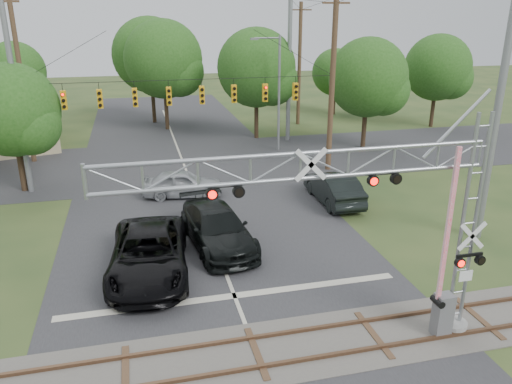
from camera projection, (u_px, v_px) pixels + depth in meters
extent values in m
cube|color=#2D2D2F|center=(215.00, 245.00, 22.96)|extent=(14.00, 90.00, 0.02)
cube|color=#2D2D2F|center=(183.00, 162.00, 35.76)|extent=(90.00, 12.00, 0.02)
cube|color=#534D48|center=(257.00, 354.00, 15.64)|extent=(90.00, 3.20, 0.05)
cube|color=brown|center=(262.00, 367.00, 14.96)|extent=(90.00, 0.12, 0.14)
cube|color=brown|center=(251.00, 338.00, 16.28)|extent=(90.00, 0.12, 0.14)
cylinder|color=gray|center=(453.00, 325.00, 16.85)|extent=(0.93, 0.93, 0.31)
cube|color=silver|center=(466.00, 276.00, 15.86)|extent=(0.46, 0.03, 0.36)
cube|color=slate|center=(442.00, 315.00, 16.31)|extent=(0.57, 0.46, 1.54)
cube|color=red|center=(448.00, 228.00, 15.20)|extent=(0.14, 0.09, 5.14)
cylinder|color=gray|center=(16.00, 95.00, 28.02)|extent=(0.32, 0.32, 11.50)
cylinder|color=#493021|center=(332.00, 84.00, 32.30)|extent=(0.36, 0.36, 11.50)
cylinder|color=black|center=(185.00, 80.00, 29.97)|extent=(19.00, 0.03, 0.03)
cube|color=#EDA710|center=(64.00, 100.00, 28.71)|extent=(0.30, 0.30, 1.10)
cube|color=#EDA710|center=(100.00, 99.00, 29.16)|extent=(0.30, 0.30, 1.10)
cube|color=#EDA710|center=(135.00, 97.00, 29.61)|extent=(0.30, 0.30, 1.10)
cube|color=#EDA710|center=(169.00, 96.00, 30.06)|extent=(0.30, 0.30, 1.10)
cube|color=#EDA710|center=(202.00, 95.00, 30.51)|extent=(0.30, 0.30, 1.10)
cube|color=#EDA710|center=(234.00, 94.00, 30.96)|extent=(0.30, 0.30, 1.10)
cube|color=#EDA710|center=(265.00, 93.00, 31.41)|extent=(0.30, 0.30, 1.10)
cube|color=#EDA710|center=(295.00, 92.00, 31.86)|extent=(0.30, 0.30, 1.10)
imported|color=black|center=(149.00, 254.00, 20.15)|extent=(3.61, 6.87, 1.84)
imported|color=black|center=(217.00, 228.00, 22.69)|extent=(3.22, 6.36, 1.77)
imported|color=#999DA0|center=(183.00, 183.00, 28.93)|extent=(4.83, 2.50, 1.57)
imported|color=black|center=(333.00, 187.00, 28.04)|extent=(1.86, 5.25, 1.73)
cylinder|color=gray|center=(279.00, 95.00, 37.60)|extent=(0.19, 0.19, 8.61)
cylinder|color=gray|center=(267.00, 38.00, 36.00)|extent=(1.91, 0.11, 0.11)
cube|color=slate|center=(254.00, 39.00, 35.80)|extent=(0.57, 0.24, 0.14)
cylinder|color=#493021|center=(20.00, 70.00, 33.88)|extent=(0.34, 0.34, 12.98)
cylinder|color=gray|center=(289.00, 68.00, 39.98)|extent=(0.34, 0.34, 11.86)
cylinder|color=gray|center=(501.00, 91.00, 21.57)|extent=(0.34, 0.34, 13.84)
cylinder|color=#493021|center=(299.00, 65.00, 46.39)|extent=(0.34, 0.34, 11.10)
cube|color=#493021|center=(301.00, 10.00, 44.76)|extent=(2.00, 0.12, 0.12)
cylinder|color=#362718|center=(21.00, 106.00, 47.28)|extent=(0.36, 0.36, 3.56)
sphere|color=#204E16|center=(15.00, 72.00, 46.19)|extent=(5.51, 5.51, 5.51)
cylinder|color=#362718|center=(21.00, 163.00, 29.53)|extent=(0.36, 0.36, 3.47)
sphere|color=#204E16|center=(12.00, 110.00, 28.47)|extent=(5.37, 5.37, 5.37)
cylinder|color=#362718|center=(153.00, 99.00, 48.25)|extent=(0.36, 0.36, 4.55)
sphere|color=#204E16|center=(150.00, 55.00, 46.86)|extent=(7.04, 7.04, 7.04)
cylinder|color=#362718|center=(166.00, 105.00, 45.37)|extent=(0.36, 0.36, 4.47)
sphere|color=#204E16|center=(163.00, 59.00, 43.99)|extent=(6.91, 6.91, 6.91)
cylinder|color=#362718|center=(256.00, 114.00, 42.17)|extent=(0.36, 0.36, 4.18)
sphere|color=#204E16|center=(256.00, 68.00, 40.89)|extent=(6.47, 6.47, 6.47)
cylinder|color=#362718|center=(364.00, 123.00, 39.15)|extent=(0.36, 0.36, 3.90)
sphere|color=#204E16|center=(368.00, 77.00, 37.96)|extent=(6.03, 6.03, 6.03)
cylinder|color=#362718|center=(334.00, 100.00, 52.43)|extent=(0.36, 0.36, 3.11)
sphere|color=#204E16|center=(335.00, 72.00, 51.47)|extent=(4.81, 4.81, 4.81)
cylinder|color=#362718|center=(433.00, 106.00, 46.54)|extent=(0.36, 0.36, 3.87)
sphere|color=#204E16|center=(438.00, 68.00, 45.36)|extent=(5.98, 5.98, 5.98)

